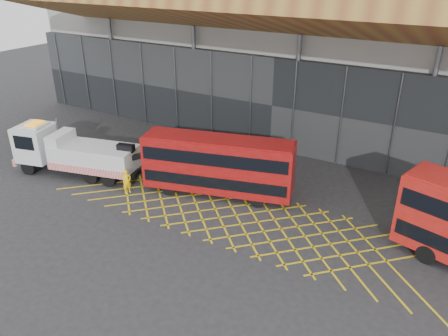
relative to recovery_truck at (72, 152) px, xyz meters
The scene contains 6 objects.
ground_plane 9.38m from the recovery_truck, ahead, with size 120.00×120.00×0.00m, color #272729.
road_markings 14.10m from the recovery_truck, ahead, with size 26.36×7.16×0.01m.
construction_building 23.39m from the recovery_truck, 60.22° to the left, with size 55.00×23.97×18.00m.
recovery_truck is the anchor object (origin of this frame).
bus_towed 11.77m from the recovery_truck, 14.04° to the left, with size 10.78×5.09×4.29m.
worker 5.79m from the recovery_truck, ahead, with size 0.65×0.43×1.79m, color yellow.
Camera 1 is at (16.54, -21.63, 15.23)m, focal length 35.00 mm.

